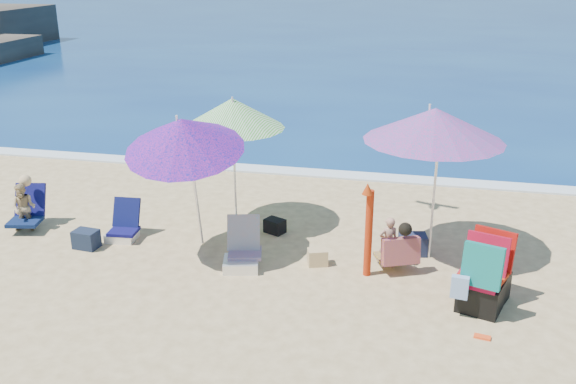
% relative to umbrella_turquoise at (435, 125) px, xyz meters
% --- Properties ---
extents(ground, '(120.00, 120.00, 0.00)m').
position_rel_umbrella_turquoise_xyz_m(ground, '(-1.76, -1.60, -2.09)').
color(ground, '#D8BC84').
rests_on(ground, ground).
extents(sea, '(120.00, 80.00, 0.12)m').
position_rel_umbrella_turquoise_xyz_m(sea, '(-1.76, 43.40, -2.14)').
color(sea, navy).
rests_on(sea, ground).
extents(foam, '(120.00, 0.50, 0.04)m').
position_rel_umbrella_turquoise_xyz_m(foam, '(-1.76, 3.50, -2.07)').
color(foam, white).
rests_on(foam, ground).
extents(umbrella_turquoise, '(2.73, 2.73, 2.38)m').
position_rel_umbrella_turquoise_xyz_m(umbrella_turquoise, '(0.00, 0.00, 0.00)').
color(umbrella_turquoise, white).
rests_on(umbrella_turquoise, ground).
extents(umbrella_striped, '(1.93, 1.93, 2.28)m').
position_rel_umbrella_turquoise_xyz_m(umbrella_striped, '(-3.21, 0.45, -0.10)').
color(umbrella_striped, white).
rests_on(umbrella_striped, ground).
extents(umbrella_blue, '(1.93, 1.99, 2.42)m').
position_rel_umbrella_turquoise_xyz_m(umbrella_blue, '(-3.54, -0.91, -0.11)').
color(umbrella_blue, white).
rests_on(umbrella_blue, ground).
extents(furled_umbrella, '(0.21, 0.26, 1.46)m').
position_rel_umbrella_turquoise_xyz_m(furled_umbrella, '(-0.82, -0.89, -1.29)').
color(furled_umbrella, '#AA280C').
rests_on(furled_umbrella, ground).
extents(chair_navy, '(0.53, 0.60, 0.64)m').
position_rel_umbrella_turquoise_xyz_m(chair_navy, '(-4.88, -0.46, -1.92)').
color(chair_navy, '#0E0D4A').
rests_on(chair_navy, ground).
extents(chair_rainbow, '(0.63, 0.82, 0.71)m').
position_rel_umbrella_turquoise_xyz_m(chair_rainbow, '(-2.68, -0.98, -1.91)').
color(chair_rainbow, '#E26E50').
rests_on(chair_rainbow, ground).
extents(camp_chair_left, '(0.78, 0.83, 0.98)m').
position_rel_umbrella_turquoise_xyz_m(camp_chair_left, '(0.83, -1.25, -1.80)').
color(camp_chair_left, '#B3280C').
rests_on(camp_chair_left, ground).
extents(camp_chair_right, '(0.75, 0.78, 1.03)m').
position_rel_umbrella_turquoise_xyz_m(camp_chair_right, '(0.72, -1.56, -1.72)').
color(camp_chair_right, '#A70B2F').
rests_on(camp_chair_right, ground).
extents(person_center, '(0.72, 0.67, 0.82)m').
position_rel_umbrella_turquoise_xyz_m(person_center, '(-0.45, -0.64, -1.70)').
color(person_center, tan).
rests_on(person_center, ground).
extents(person_left, '(0.64, 0.79, 0.94)m').
position_rel_umbrella_turquoise_xyz_m(person_left, '(-6.65, -0.49, -1.67)').
color(person_left, tan).
rests_on(person_left, ground).
extents(bag_navy_a, '(0.41, 0.31, 0.30)m').
position_rel_umbrella_turquoise_xyz_m(bag_navy_a, '(-5.30, -0.92, -1.95)').
color(bag_navy_a, '#172033').
rests_on(bag_navy_a, ground).
extents(bag_black_a, '(0.39, 0.35, 0.24)m').
position_rel_umbrella_turquoise_xyz_m(bag_black_a, '(-2.49, 0.31, -1.98)').
color(bag_black_a, black).
rests_on(bag_black_a, ground).
extents(bag_tan, '(0.34, 0.29, 0.25)m').
position_rel_umbrella_turquoise_xyz_m(bag_tan, '(-1.57, -0.71, -1.97)').
color(bag_tan, tan).
rests_on(bag_tan, ground).
extents(bag_navy_b, '(0.48, 0.39, 0.32)m').
position_rel_umbrella_turquoise_xyz_m(bag_navy_b, '(-0.18, -0.01, -1.94)').
color(bag_navy_b, '#1A213B').
rests_on(bag_navy_b, ground).
extents(orange_item, '(0.21, 0.12, 0.03)m').
position_rel_umbrella_turquoise_xyz_m(orange_item, '(0.74, -2.23, -2.08)').
color(orange_item, '#FF4B1A').
rests_on(orange_item, ground).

